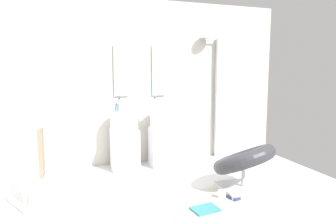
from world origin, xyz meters
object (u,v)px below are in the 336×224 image
object	(u,v)px
coffee_mug	(222,194)
lounge_chair	(244,163)
pedestal_sink_right	(163,137)
towel_rack	(38,154)
magazine_teal	(205,209)
magazine_navy	(239,195)
soap_bottle_white	(155,104)
soap_bottle_blue	(116,108)
pedestal_sink_left	(124,140)
shower_column	(219,95)
magazine_ochre	(235,190)
soap_bottle_grey	(119,105)

from	to	relation	value
coffee_mug	lounge_chair	bearing A→B (deg)	21.48
pedestal_sink_right	towel_rack	bearing A→B (deg)	-144.10
coffee_mug	magazine_teal	bearing A→B (deg)	-144.29
magazine_navy	soap_bottle_white	distance (m)	1.82
soap_bottle_white	soap_bottle_blue	world-z (taller)	soap_bottle_white
lounge_chair	coffee_mug	bearing A→B (deg)	-158.52
pedestal_sink_left	magazine_navy	world-z (taller)	pedestal_sink_left
shower_column	soap_bottle_white	size ratio (longest dim) A/B	10.70
towel_rack	magazine_teal	bearing A→B (deg)	-15.21
magazine_ochre	lounge_chair	bearing A→B (deg)	28.96
pedestal_sink_left	shower_column	bearing A→B (deg)	7.37
magazine_navy	soap_bottle_blue	xyz separation A→B (m)	(-1.24, 1.39, 0.92)
pedestal_sink_right	soap_bottle_blue	size ratio (longest dim) A/B	8.22
pedestal_sink_left	shower_column	world-z (taller)	shower_column
pedestal_sink_left	magazine_ochre	xyz separation A→B (m)	(1.15, -1.29, -0.43)
shower_column	towel_rack	distance (m)	3.09
pedestal_sink_left	pedestal_sink_right	bearing A→B (deg)	0.00
shower_column	soap_bottle_white	distance (m)	1.24
pedestal_sink_left	soap_bottle_grey	world-z (taller)	soap_bottle_grey
soap_bottle_grey	lounge_chair	bearing A→B (deg)	-42.11
soap_bottle_blue	magazine_ochre	bearing A→B (deg)	-44.34
towel_rack	coffee_mug	distance (m)	2.04
towel_rack	coffee_mug	xyz separation A→B (m)	(1.94, -0.23, -0.57)
shower_column	magazine_navy	bearing A→B (deg)	-108.33
shower_column	magazine_teal	size ratio (longest dim) A/B	7.36
pedestal_sink_left	lounge_chair	xyz separation A→B (m)	(1.26, -1.28, -0.10)
towel_rack	magazine_ochre	xyz separation A→B (m)	(2.19, -0.09, -0.61)
pedestal_sink_left	pedestal_sink_right	size ratio (longest dim) A/B	1.00
pedestal_sink_left	pedestal_sink_right	xyz separation A→B (m)	(0.61, 0.00, 0.00)
magazine_navy	magazine_teal	bearing A→B (deg)	-175.87
pedestal_sink_right	shower_column	bearing A→B (deg)	11.51
magazine_navy	soap_bottle_grey	size ratio (longest dim) A/B	1.47
soap_bottle_blue	pedestal_sink_right	bearing A→B (deg)	4.66
shower_column	towel_rack	world-z (taller)	shower_column
magazine_ochre	soap_bottle_grey	xyz separation A→B (m)	(-1.22, 1.22, 0.96)
magazine_teal	magazine_ochre	bearing A→B (deg)	23.13
pedestal_sink_right	coffee_mug	distance (m)	1.51
magazine_ochre	pedestal_sink_right	bearing A→B (deg)	135.32
shower_column	lounge_chair	xyz separation A→B (m)	(-0.40, -1.50, -0.73)
pedestal_sink_left	towel_rack	size ratio (longest dim) A/B	1.05
soap_bottle_blue	magazine_navy	bearing A→B (deg)	-48.29
magazine_navy	magazine_ochre	xyz separation A→B (m)	(0.03, 0.15, -0.00)
lounge_chair	magazine_ochre	distance (m)	0.35
soap_bottle_grey	soap_bottle_blue	xyz separation A→B (m)	(-0.04, 0.01, -0.04)
towel_rack	soap_bottle_white	bearing A→B (deg)	37.34
pedestal_sink_left	magazine_teal	bearing A→B (deg)	-70.15
magazine_teal	coffee_mug	distance (m)	0.38
magazine_teal	soap_bottle_blue	distance (m)	1.97
coffee_mug	soap_bottle_blue	distance (m)	1.92
towel_rack	lounge_chair	bearing A→B (deg)	-2.04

